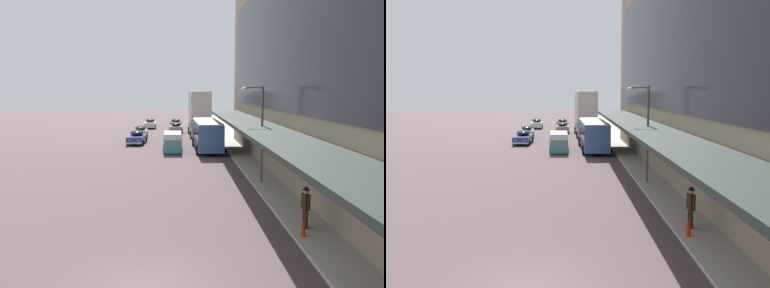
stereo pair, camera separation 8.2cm
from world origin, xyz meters
The scene contains 13 objects.
ground centered at (0.00, 0.00, 0.00)m, with size 240.00×240.00×0.00m, color #544345.
transit_bus_kerbside_front centered at (3.85, 45.18, 3.30)m, with size 2.93×10.04×6.11m.
transit_bus_kerbside_rear centered at (4.03, 31.07, 1.78)m, with size 2.87×10.19×3.08m.
sedan_lead_near centered at (-3.63, 56.87, 0.78)m, with size 2.04×4.41×1.59m.
sedan_second_near centered at (0.36, 36.39, 0.73)m, with size 1.95×4.49×1.44m.
sedan_lead_mid centered at (0.68, 49.62, 0.78)m, with size 2.02×4.96×1.57m.
sedan_oncoming_rear centered at (-3.93, 42.75, 0.79)m, with size 2.02×4.53×1.60m.
sedan_trailing_near centered at (-3.79, 36.52, 0.79)m, with size 2.14×4.87×1.62m.
sedan_trailing_mid centered at (0.53, 58.77, 0.73)m, with size 2.15×4.96×1.46m.
vw_van centered at (0.47, 30.15, 1.10)m, with size 1.99×4.59×1.96m.
pedestrian_at_kerb centered at (6.77, 5.08, 1.18)m, with size 0.33×0.61×1.86m.
street_lamp centered at (6.44, 14.69, 3.89)m, with size 1.50×0.28×6.37m.
fire_hydrant centered at (6.39, 4.03, 0.49)m, with size 0.20×0.40×0.70m.
Camera 2 is at (1.29, -13.16, 6.27)m, focal length 40.00 mm.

